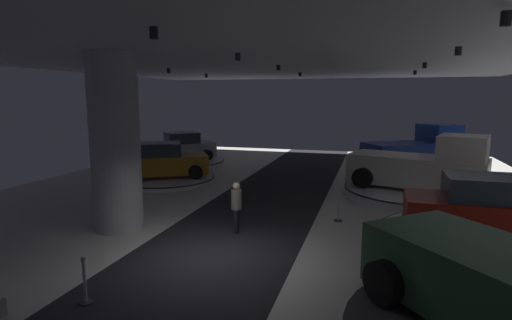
# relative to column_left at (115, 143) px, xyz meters

# --- Properties ---
(ground) EXTENTS (24.00, 44.00, 0.06)m
(ground) POSITION_rel_column_left_xyz_m (3.68, -1.39, -2.77)
(ground) COLOR silver
(ceiling_with_spotlights) EXTENTS (24.00, 44.00, 0.39)m
(ceiling_with_spotlights) POSITION_rel_column_left_xyz_m (3.69, -1.39, 2.80)
(ceiling_with_spotlights) COLOR silver
(column_left) EXTENTS (1.51, 1.51, 5.50)m
(column_left) POSITION_rel_column_left_xyz_m (0.00, 0.00, 0.00)
(column_left) COLOR #ADADB2
(column_left) RESTS_ON ground
(display_platform_deep_right) EXTENTS (5.68, 5.68, 0.34)m
(display_platform_deep_right) POSITION_rel_column_left_xyz_m (9.76, 12.69, -2.56)
(display_platform_deep_right) COLOR #333338
(display_platform_deep_right) RESTS_ON ground
(pickup_truck_deep_right) EXTENTS (5.58, 4.71, 2.30)m
(pickup_truck_deep_right) POSITION_rel_column_left_xyz_m (10.03, 12.87, -1.48)
(pickup_truck_deep_right) COLOR navy
(pickup_truck_deep_right) RESTS_ON display_platform_deep_right
(display_platform_far_left) EXTENTS (4.92, 4.92, 0.23)m
(display_platform_far_left) POSITION_rel_column_left_xyz_m (-2.18, 6.89, -2.62)
(display_platform_far_left) COLOR silver
(display_platform_far_left) RESTS_ON ground
(display_car_far_left) EXTENTS (4.53, 3.70, 1.71)m
(display_car_far_left) POSITION_rel_column_left_xyz_m (-2.20, 6.87, -1.76)
(display_car_far_left) COLOR #B77519
(display_car_far_left) RESTS_ON display_platform_far_left
(display_platform_mid_right) EXTENTS (5.74, 5.74, 0.37)m
(display_platform_mid_right) POSITION_rel_column_left_xyz_m (10.72, 1.13, -2.55)
(display_platform_mid_right) COLOR silver
(display_platform_mid_right) RESTS_ON ground
(display_car_mid_right) EXTENTS (4.26, 2.25, 1.71)m
(display_car_mid_right) POSITION_rel_column_left_xyz_m (10.69, 1.13, -1.61)
(display_car_mid_right) COLOR maroon
(display_car_mid_right) RESTS_ON display_platform_mid_right
(display_platform_far_right) EXTENTS (5.75, 5.75, 0.38)m
(display_platform_far_right) POSITION_rel_column_left_xyz_m (9.43, 6.99, -2.54)
(display_platform_far_right) COLOR silver
(display_platform_far_right) RESTS_ON ground
(pickup_truck_far_right) EXTENTS (5.68, 3.87, 2.30)m
(pickup_truck_far_right) POSITION_rel_column_left_xyz_m (9.74, 6.89, -1.44)
(pickup_truck_far_right) COLOR silver
(pickup_truck_far_right) RESTS_ON display_platform_far_right
(display_platform_deep_left) EXTENTS (5.47, 5.47, 0.25)m
(display_platform_deep_left) POSITION_rel_column_left_xyz_m (-3.83, 11.86, -2.61)
(display_platform_deep_left) COLOR silver
(display_platform_deep_left) RESTS_ON ground
(display_car_deep_left) EXTENTS (4.30, 4.18, 1.71)m
(display_car_deep_left) POSITION_rel_column_left_xyz_m (-3.80, 11.89, -1.74)
(display_car_deep_left) COLOR silver
(display_car_deep_left) RESTS_ON display_platform_deep_left
(visitor_walking_near) EXTENTS (0.32, 0.32, 1.59)m
(visitor_walking_near) POSITION_rel_column_left_xyz_m (3.73, 0.65, -1.84)
(visitor_walking_near) COLOR black
(visitor_walking_near) RESTS_ON ground
(stanchion_a) EXTENTS (0.28, 0.28, 1.01)m
(stanchion_a) POSITION_rel_column_left_xyz_m (6.65, 2.70, -2.38)
(stanchion_a) COLOR #333338
(stanchion_a) RESTS_ON ground
(stanchion_b) EXTENTS (0.28, 0.28, 1.01)m
(stanchion_b) POSITION_rel_column_left_xyz_m (2.19, -4.33, -2.38)
(stanchion_b) COLOR #333338
(stanchion_b) RESTS_ON ground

